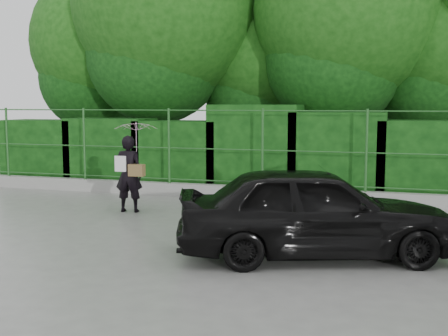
# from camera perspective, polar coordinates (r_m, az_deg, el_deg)

# --- Properties ---
(ground) EXTENTS (80.00, 80.00, 0.00)m
(ground) POSITION_cam_1_polar(r_m,az_deg,el_deg) (8.89, -5.31, -7.90)
(ground) COLOR gray
(kerb) EXTENTS (14.00, 0.25, 0.30)m
(kerb) POSITION_cam_1_polar(r_m,az_deg,el_deg) (13.04, 2.19, -2.52)
(kerb) COLOR #9E9E99
(kerb) RESTS_ON ground
(fence) EXTENTS (14.13, 0.06, 1.80)m
(fence) POSITION_cam_1_polar(r_m,az_deg,el_deg) (12.86, 3.16, 2.06)
(fence) COLOR #255A24
(fence) RESTS_ON kerb
(hedge) EXTENTS (14.20, 1.20, 2.18)m
(hedge) POSITION_cam_1_polar(r_m,az_deg,el_deg) (13.88, 3.71, 1.37)
(hedge) COLOR black
(hedge) RESTS_ON ground
(trees) EXTENTS (17.10, 6.15, 8.08)m
(trees) POSITION_cam_1_polar(r_m,az_deg,el_deg) (16.01, 9.43, 15.15)
(trees) COLOR black
(trees) RESTS_ON ground
(woman) EXTENTS (0.90, 0.89, 1.86)m
(woman) POSITION_cam_1_polar(r_m,az_deg,el_deg) (11.54, -9.20, 1.54)
(woman) COLOR black
(woman) RESTS_ON ground
(car) EXTENTS (4.25, 2.77, 1.34)m
(car) POSITION_cam_1_polar(r_m,az_deg,el_deg) (8.22, 9.14, -4.34)
(car) COLOR black
(car) RESTS_ON ground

